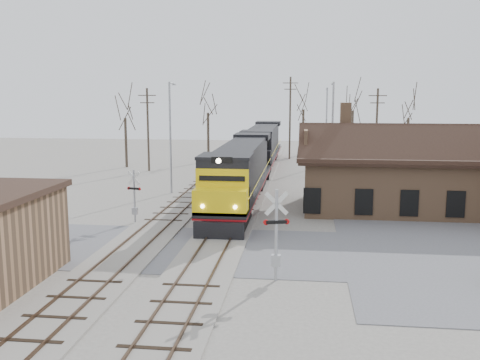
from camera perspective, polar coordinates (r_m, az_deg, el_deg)
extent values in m
plane|color=#A09B91|center=(30.04, -2.82, -7.41)|extent=(140.00, 140.00, 0.00)
cube|color=slate|center=(30.04, -2.82, -7.38)|extent=(60.00, 9.00, 0.03)
cube|color=#A09B91|center=(44.47, 0.44, -1.84)|extent=(3.40, 90.00, 0.12)
cube|color=#473323|center=(44.53, -0.48, -1.68)|extent=(0.08, 90.00, 0.14)
cube|color=#473323|center=(44.37, 1.36, -1.72)|extent=(0.08, 90.00, 0.14)
cube|color=#A09B91|center=(45.19, -5.24, -1.70)|extent=(3.40, 90.00, 0.12)
cube|color=#473323|center=(45.32, -6.13, -1.54)|extent=(0.08, 90.00, 0.14)
cube|color=#473323|center=(45.02, -4.35, -1.59)|extent=(0.08, 90.00, 0.14)
cube|color=#9B7150|center=(41.51, 16.65, -0.30)|extent=(14.00, 8.00, 4.00)
cube|color=black|center=(41.23, 16.78, 2.57)|extent=(15.20, 9.20, 0.30)
cube|color=black|center=(38.88, 17.42, 3.65)|extent=(15.00, 4.71, 2.66)
cube|color=black|center=(43.39, 16.33, 4.24)|extent=(15.00, 4.71, 2.66)
cube|color=#9B7150|center=(42.02, 11.19, 6.61)|extent=(0.80, 0.80, 2.20)
cube|color=black|center=(35.28, -1.28, -3.88)|extent=(2.70, 4.31, 1.08)
cube|color=black|center=(48.93, 1.05, -0.19)|extent=(2.70, 4.31, 1.08)
cube|color=black|center=(41.92, 0.08, -0.58)|extent=(3.23, 21.56, 0.38)
cube|color=maroon|center=(41.96, 0.08, -0.90)|extent=(3.25, 21.56, 0.13)
cube|color=black|center=(43.00, 0.29, 1.92)|extent=(2.80, 15.63, 3.02)
cube|color=black|center=(33.84, -1.53, -0.07)|extent=(3.23, 3.02, 3.02)
cube|color=yellow|center=(32.23, -2.00, -2.20)|extent=(3.23, 1.94, 1.51)
cube|color=black|center=(31.56, -2.28, -5.47)|extent=(3.02, 0.25, 1.08)
cylinder|color=#FFF2CC|center=(30.85, -2.31, 2.05)|extent=(0.30, 0.10, 0.30)
cube|color=black|center=(56.85, 1.88, 1.13)|extent=(2.70, 4.31, 1.08)
cube|color=black|center=(70.71, 2.88, 2.72)|extent=(2.70, 4.31, 1.08)
cube|color=black|center=(63.67, 2.44, 2.78)|extent=(3.23, 21.56, 0.38)
cube|color=maroon|center=(63.70, 2.44, 2.57)|extent=(3.25, 21.56, 0.13)
cube|color=black|center=(64.84, 2.55, 4.38)|extent=(2.80, 15.63, 3.02)
cube|color=black|center=(55.59, 1.81, 3.58)|extent=(3.23, 3.02, 3.02)
cube|color=black|center=(53.87, 1.63, 2.42)|extent=(3.23, 1.94, 1.51)
cube|color=black|center=(53.03, 1.51, 0.55)|extent=(3.02, 0.25, 1.08)
cylinder|color=#A5A8AD|center=(24.66, 3.88, -5.94)|extent=(0.15, 0.15, 4.30)
cube|color=silver|center=(24.31, 3.92, -2.52)|extent=(1.09, 0.34, 1.12)
cube|color=silver|center=(24.31, 3.92, -2.52)|extent=(1.09, 0.34, 1.12)
cube|color=black|center=(24.50, 3.90, -4.49)|extent=(0.97, 0.41, 0.16)
cylinder|color=#B20C0C|center=(24.40, 2.79, -4.53)|extent=(0.27, 0.15, 0.26)
cylinder|color=#B20C0C|center=(24.61, 5.00, -4.44)|extent=(0.27, 0.15, 0.26)
cube|color=#A5A8AD|center=(25.00, 3.85, -8.56)|extent=(0.43, 0.32, 0.54)
cylinder|color=#A5A8AD|center=(36.33, -11.20, -1.74)|extent=(0.13, 0.13, 3.59)
cube|color=silver|center=(36.11, -11.26, 0.22)|extent=(0.92, 0.26, 0.94)
cube|color=silver|center=(36.11, -11.26, 0.22)|extent=(0.92, 0.26, 0.94)
cube|color=black|center=(36.23, -11.23, -0.90)|extent=(0.82, 0.34, 0.13)
cylinder|color=#B20C0C|center=(36.02, -10.68, -0.94)|extent=(0.23, 0.13, 0.22)
cylinder|color=#B20C0C|center=(36.44, -11.77, -0.86)|extent=(0.23, 0.13, 0.22)
cube|color=#A5A8AD|center=(36.52, -11.15, -3.26)|extent=(0.36, 0.27, 0.45)
cylinder|color=#A5A8AD|center=(46.41, -7.44, 4.44)|extent=(0.18, 0.18, 9.56)
cylinder|color=#A5A8AD|center=(47.13, -7.29, 10.21)|extent=(0.12, 1.80, 0.12)
cube|color=#A5A8AD|center=(47.91, -7.05, 10.08)|extent=(0.25, 0.50, 0.12)
cylinder|color=#A5A8AD|center=(48.40, 9.80, 4.60)|extent=(0.18, 0.18, 9.61)
cylinder|color=#A5A8AD|center=(49.16, 9.90, 10.15)|extent=(0.12, 1.80, 0.12)
cube|color=#A5A8AD|center=(49.96, 9.85, 10.02)|extent=(0.25, 0.50, 0.12)
cylinder|color=#A5A8AD|center=(65.44, 9.19, 5.65)|extent=(0.18, 0.18, 9.29)
cylinder|color=#A5A8AD|center=(66.23, 9.26, 9.62)|extent=(0.12, 1.80, 0.12)
cube|color=#A5A8AD|center=(67.02, 9.23, 9.53)|extent=(0.25, 0.50, 0.12)
cylinder|color=#382D23|center=(60.36, -9.79, 5.29)|extent=(0.24, 0.24, 9.18)
cube|color=#382D23|center=(60.22, -9.89, 8.88)|extent=(2.00, 0.10, 0.10)
cube|color=#382D23|center=(60.23, -9.87, 8.12)|extent=(1.60, 0.10, 0.10)
cylinder|color=#382D23|center=(70.90, 5.35, 6.58)|extent=(0.24, 0.24, 10.73)
cube|color=#382D23|center=(70.84, 5.41, 10.27)|extent=(2.00, 0.10, 0.10)
cube|color=#382D23|center=(70.83, 5.40, 9.62)|extent=(1.60, 0.10, 0.10)
cylinder|color=#382D23|center=(61.93, 14.35, 5.22)|extent=(0.24, 0.24, 9.15)
cube|color=#382D23|center=(61.80, 14.49, 8.71)|extent=(2.00, 0.10, 0.10)
cube|color=#382D23|center=(61.81, 14.46, 7.97)|extent=(1.60, 0.10, 0.10)
cylinder|color=#382D23|center=(64.20, -12.07, 3.92)|extent=(0.32, 0.32, 5.76)
cylinder|color=#382D23|center=(68.40, -3.41, 4.59)|extent=(0.32, 0.32, 6.18)
cylinder|color=#382D23|center=(75.95, 6.74, 5.08)|extent=(0.32, 0.32, 6.38)
cylinder|color=#382D23|center=(69.33, 11.85, 4.59)|extent=(0.32, 0.32, 6.47)
cylinder|color=#382D23|center=(68.01, 17.41, 3.95)|extent=(0.32, 0.32, 5.67)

